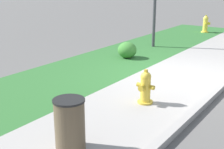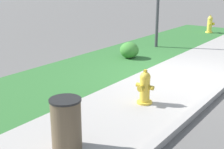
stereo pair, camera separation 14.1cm
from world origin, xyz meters
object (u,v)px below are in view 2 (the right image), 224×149
at_px(fire_hydrant_far_end, 145,88).
at_px(fire_hydrant_by_grass_verge, 210,24).
at_px(shrub_bush_near_lamp, 129,50).
at_px(trash_bin, 66,124).

bearing_deg(fire_hydrant_far_end, fire_hydrant_by_grass_verge, -77.72).
bearing_deg(shrub_bush_near_lamp, trash_bin, -156.22).
xyz_separation_m(trash_bin, shrub_bush_near_lamp, (5.18, 2.28, -0.14)).
height_order(fire_hydrant_far_end, shrub_bush_near_lamp, fire_hydrant_far_end).
bearing_deg(fire_hydrant_far_end, trash_bin, 89.79).
distance_m(fire_hydrant_by_grass_verge, shrub_bush_near_lamp, 6.23).
height_order(fire_hydrant_far_end, trash_bin, trash_bin).
xyz_separation_m(fire_hydrant_by_grass_verge, trash_bin, (-11.39, -1.90, 0.01)).
relative_size(fire_hydrant_far_end, trash_bin, 0.89).
distance_m(fire_hydrant_far_end, fire_hydrant_by_grass_verge, 9.40).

